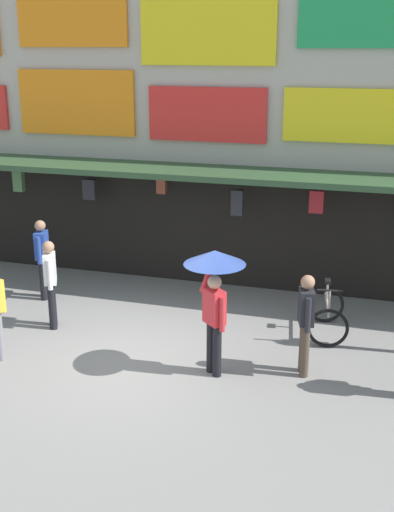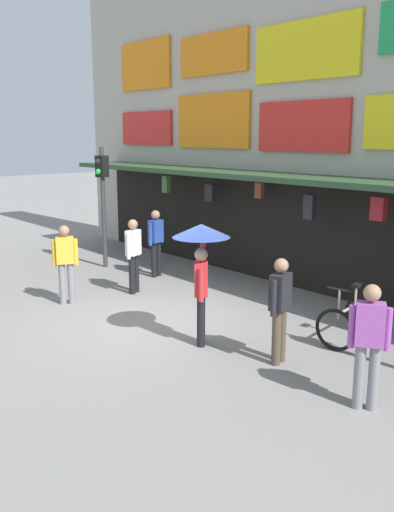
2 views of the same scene
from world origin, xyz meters
The scene contains 10 objects.
ground_plane centered at (0.00, 0.00, 0.00)m, with size 80.00×80.00×0.00m, color gray.
shopfront centered at (0.00, 4.57, 3.96)m, with size 18.00×2.60×8.00m.
traffic_light_near centered at (-4.70, 1.65, 2.14)m, with size 0.32×0.35×3.20m.
bicycle_parked centered at (2.84, 1.94, 0.39)m, with size 0.89×1.26×1.05m.
pedestrian_in_white centered at (-2.09, 0.82, 0.95)m, with size 0.36×0.48×1.68m.
pedestrian_in_black centered at (2.65, 0.32, 0.95)m, with size 0.30×0.52×1.68m.
pedestrian_in_green centered at (4.35, 0.07, 0.98)m, with size 0.48×0.47×1.68m.
pedestrian_in_yellow centered at (-2.32, -0.72, 0.95)m, with size 0.36×0.48×1.68m.
pedestrian_with_umbrella centered at (1.27, -0.09, 1.64)m, with size 0.96×0.96×2.08m.
pedestrian_in_purple centered at (-2.97, 2.09, 0.95)m, with size 0.31×0.51×1.68m.
Camera 2 is at (7.95, -5.89, 3.49)m, focal length 38.57 mm.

